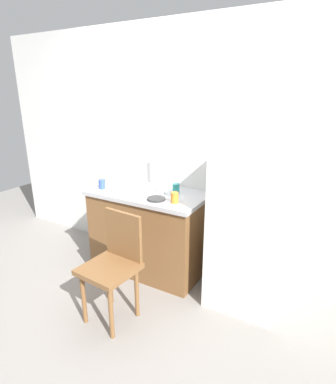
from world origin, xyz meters
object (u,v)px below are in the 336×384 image
object	(u,v)px
cup_white	(162,190)
cup_orange	(175,198)
hotplate	(156,199)
chair	(114,262)
dish_tray	(143,187)
cup_blue	(102,184)
refrigerator	(250,227)
cup_teal	(176,188)

from	to	relation	value
cup_white	cup_orange	bearing A→B (deg)	-35.39
hotplate	cup_white	world-z (taller)	cup_white
chair	dish_tray	distance (m)	0.91
cup_blue	hotplate	bearing A→B (deg)	-1.47
refrigerator	cup_orange	xyz separation A→B (m)	(-0.65, -0.15, 0.20)
cup_orange	hotplate	bearing A→B (deg)	-175.82
cup_teal	cup_white	world-z (taller)	cup_teal
hotplate	cup_teal	size ratio (longest dim) A/B	1.88
refrigerator	cup_orange	size ratio (longest dim) A/B	14.32
refrigerator	cup_teal	xyz separation A→B (m)	(-0.78, 0.11, 0.19)
refrigerator	chair	bearing A→B (deg)	-138.90
dish_tray	cup_blue	bearing A→B (deg)	-154.80
hotplate	cup_orange	world-z (taller)	cup_orange
refrigerator	cup_white	world-z (taller)	refrigerator
dish_tray	cup_orange	distance (m)	0.50
hotplate	cup_white	distance (m)	0.18
refrigerator	cup_white	size ratio (longest dim) A/B	19.10
dish_tray	cup_white	distance (m)	0.23
chair	hotplate	size ratio (longest dim) A/B	5.24
dish_tray	cup_orange	size ratio (longest dim) A/B	2.86
hotplate	cup_orange	bearing A→B (deg)	4.18
cup_blue	cup_white	distance (m)	0.63
chair	cup_white	size ratio (longest dim) A/B	12.12
dish_tray	cup_orange	xyz separation A→B (m)	(0.46, -0.18, 0.02)
cup_blue	cup_orange	xyz separation A→B (m)	(0.84, -0.00, 0.00)
chair	cup_orange	distance (m)	0.76
cup_blue	cup_orange	distance (m)	0.84
hotplate	cup_orange	size ratio (longest dim) A/B	1.74
dish_tray	cup_blue	world-z (taller)	cup_blue
refrigerator	cup_blue	size ratio (longest dim) A/B	14.89
chair	cup_orange	bearing A→B (deg)	74.67
refrigerator	cup_teal	bearing A→B (deg)	171.92
cup_orange	cup_teal	size ratio (longest dim) A/B	1.08
dish_tray	cup_white	world-z (taller)	cup_white
dish_tray	cup_white	xyz separation A→B (m)	(0.23, -0.02, 0.01)
cup_blue	cup_teal	xyz separation A→B (m)	(0.71, 0.26, -0.00)
refrigerator	hotplate	world-z (taller)	refrigerator
cup_white	hotplate	bearing A→B (deg)	-75.47
cup_orange	cup_teal	world-z (taller)	cup_orange
hotplate	cup_teal	distance (m)	0.28
cup_blue	dish_tray	bearing A→B (deg)	25.20
cup_white	refrigerator	bearing A→B (deg)	-0.76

